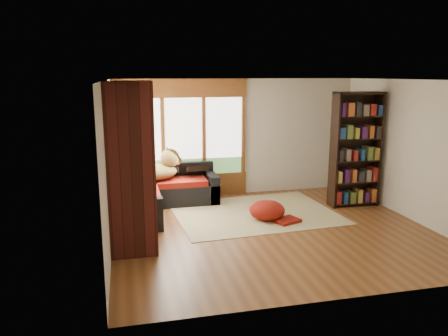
{
  "coord_description": "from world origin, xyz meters",
  "views": [
    {
      "loc": [
        -2.49,
        -6.92,
        2.69
      ],
      "look_at": [
        -0.65,
        0.96,
        0.95
      ],
      "focal_mm": 35.0,
      "sensor_mm": 36.0,
      "label": 1
    }
  ],
  "objects": [
    {
      "name": "windows_back",
      "position": [
        -1.2,
        2.47,
        1.35
      ],
      "size": [
        2.82,
        0.1,
        1.9
      ],
      "color": "brown",
      "rests_on": "wall_back"
    },
    {
      "name": "pouf",
      "position": [
        0.09,
        0.56,
        0.19
      ],
      "size": [
        0.84,
        0.84,
        0.36
      ],
      "primitive_type": "ellipsoid",
      "rotation": [
        0.0,
        0.0,
        0.31
      ],
      "color": "maroon",
      "rests_on": "area_rug"
    },
    {
      "name": "area_rug",
      "position": [
        -0.02,
        0.98,
        0.01
      ],
      "size": [
        3.24,
        2.57,
        0.01
      ],
      "primitive_type": "cube",
      "rotation": [
        0.0,
        0.0,
        0.07
      ],
      "color": "beige",
      "rests_on": "ground"
    },
    {
      "name": "wall_back",
      "position": [
        0.0,
        2.5,
        1.3
      ],
      "size": [
        5.5,
        0.04,
        2.6
      ],
      "primitive_type": "cube",
      "color": "silver",
      "rests_on": "ground"
    },
    {
      "name": "dog_tan",
      "position": [
        -1.82,
        1.98,
        0.82
      ],
      "size": [
        1.11,
        0.79,
        0.56
      ],
      "rotation": [
        0.0,
        0.0,
        0.18
      ],
      "color": "brown",
      "rests_on": "sectional_sofa"
    },
    {
      "name": "throw_pillows",
      "position": [
        -1.86,
        1.75,
        0.76
      ],
      "size": [
        1.98,
        1.68,
        0.45
      ],
      "color": "black",
      "rests_on": "sectional_sofa"
    },
    {
      "name": "wall_left",
      "position": [
        -2.75,
        0.0,
        1.3
      ],
      "size": [
        0.04,
        5.0,
        2.6
      ],
      "primitive_type": "cube",
      "color": "silver",
      "rests_on": "ground"
    },
    {
      "name": "sectional_sofa",
      "position": [
        -1.95,
        1.7,
        0.3
      ],
      "size": [
        2.2,
        2.2,
        0.8
      ],
      "rotation": [
        0.0,
        0.0,
        -0.01
      ],
      "color": "black",
      "rests_on": "ground"
    },
    {
      "name": "floor",
      "position": [
        0.0,
        0.0,
        0.0
      ],
      "size": [
        5.5,
        5.5,
        0.0
      ],
      "primitive_type": "plane",
      "color": "brown",
      "rests_on": "ground"
    },
    {
      "name": "windows_left",
      "position": [
        -2.72,
        1.2,
        1.35
      ],
      "size": [
        0.1,
        2.62,
        1.9
      ],
      "color": "brown",
      "rests_on": "wall_left"
    },
    {
      "name": "dog_brindle",
      "position": [
        -2.2,
        1.3,
        0.73
      ],
      "size": [
        0.53,
        0.76,
        0.39
      ],
      "rotation": [
        0.0,
        0.0,
        1.72
      ],
      "color": "#302212",
      "rests_on": "sectional_sofa"
    },
    {
      "name": "ceiling",
      "position": [
        0.0,
        0.0,
        2.6
      ],
      "size": [
        5.5,
        5.5,
        0.0
      ],
      "primitive_type": "plane",
      "color": "white"
    },
    {
      "name": "wall_front",
      "position": [
        0.0,
        -2.5,
        1.3
      ],
      "size": [
        5.5,
        0.04,
        2.6
      ],
      "primitive_type": "cube",
      "color": "silver",
      "rests_on": "ground"
    },
    {
      "name": "roller_blind",
      "position": [
        -2.69,
        2.03,
        1.75
      ],
      "size": [
        0.03,
        0.72,
        0.9
      ],
      "primitive_type": "cube",
      "color": "#67804C",
      "rests_on": "wall_left"
    },
    {
      "name": "wall_right",
      "position": [
        2.75,
        0.0,
        1.3
      ],
      "size": [
        0.04,
        5.0,
        2.6
      ],
      "primitive_type": "cube",
      "color": "silver",
      "rests_on": "ground"
    },
    {
      "name": "bookshelf",
      "position": [
        2.14,
        1.03,
        1.18
      ],
      "size": [
        1.01,
        0.34,
        2.35
      ],
      "color": "black",
      "rests_on": "ground"
    },
    {
      "name": "brick_chimney",
      "position": [
        -2.4,
        -0.35,
        1.3
      ],
      "size": [
        0.7,
        0.7,
        2.6
      ],
      "primitive_type": "cube",
      "color": "#471914",
      "rests_on": "ground"
    }
  ]
}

